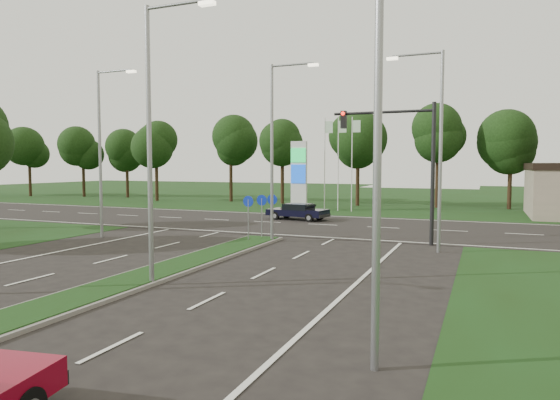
% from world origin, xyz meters
% --- Properties ---
extents(verge_far, '(160.00, 50.00, 0.02)m').
position_xyz_m(verge_far, '(0.00, 55.00, 0.00)').
color(verge_far, black).
rests_on(verge_far, ground).
extents(cross_road, '(160.00, 12.00, 0.02)m').
position_xyz_m(cross_road, '(0.00, 24.00, 0.00)').
color(cross_road, black).
rests_on(cross_road, ground).
extents(median_kerb, '(2.00, 26.00, 0.12)m').
position_xyz_m(median_kerb, '(0.00, 4.00, 0.06)').
color(median_kerb, slate).
rests_on(median_kerb, ground).
extents(streetlight_median_near, '(2.53, 0.22, 9.00)m').
position_xyz_m(streetlight_median_near, '(1.00, 6.00, 5.08)').
color(streetlight_median_near, gray).
rests_on(streetlight_median_near, ground).
extents(streetlight_median_far, '(2.53, 0.22, 9.00)m').
position_xyz_m(streetlight_median_far, '(1.00, 16.00, 5.08)').
color(streetlight_median_far, gray).
rests_on(streetlight_median_far, ground).
extents(streetlight_left_far, '(2.53, 0.22, 9.00)m').
position_xyz_m(streetlight_left_far, '(-8.30, 14.00, 5.08)').
color(streetlight_left_far, gray).
rests_on(streetlight_left_far, ground).
extents(streetlight_right_far, '(2.53, 0.22, 9.00)m').
position_xyz_m(streetlight_right_far, '(8.80, 16.00, 5.08)').
color(streetlight_right_far, gray).
rests_on(streetlight_right_far, ground).
extents(streetlight_right_near, '(2.53, 0.22, 9.00)m').
position_xyz_m(streetlight_right_near, '(8.80, 2.00, 5.08)').
color(streetlight_right_near, gray).
rests_on(streetlight_right_near, ground).
extents(traffic_signal, '(5.10, 0.42, 7.00)m').
position_xyz_m(traffic_signal, '(7.19, 18.00, 4.65)').
color(traffic_signal, black).
rests_on(traffic_signal, ground).
extents(median_signs, '(1.16, 1.76, 2.38)m').
position_xyz_m(median_signs, '(0.00, 16.40, 1.71)').
color(median_signs, gray).
rests_on(median_signs, ground).
extents(gas_pylon, '(5.80, 1.26, 8.00)m').
position_xyz_m(gas_pylon, '(-3.79, 33.05, 3.20)').
color(gas_pylon, silver).
rests_on(gas_pylon, ground).
extents(treeline_far, '(6.00, 6.00, 9.90)m').
position_xyz_m(treeline_far, '(0.10, 39.93, 6.83)').
color(treeline_far, black).
rests_on(treeline_far, ground).
extents(navy_sedan, '(4.54, 2.41, 1.19)m').
position_xyz_m(navy_sedan, '(-1.55, 26.12, 0.64)').
color(navy_sedan, black).
rests_on(navy_sedan, ground).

